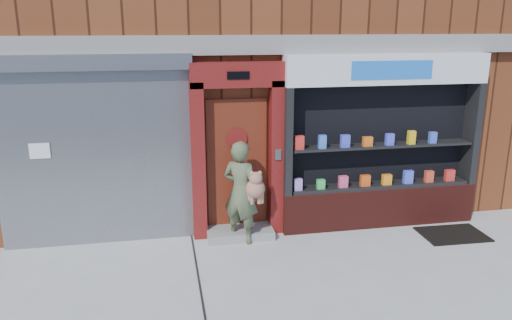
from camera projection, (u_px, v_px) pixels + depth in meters
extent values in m
plane|color=#9E9E99|center=(313.00, 282.00, 6.93)|extent=(80.00, 80.00, 0.00)
cube|color=#5F2A15|center=(241.00, 0.00, 11.56)|extent=(12.00, 8.00, 8.00)
cube|color=gray|center=(283.00, 45.00, 7.92)|extent=(12.00, 0.16, 0.30)
cube|color=gray|center=(96.00, 160.00, 7.85)|extent=(3.00, 0.10, 2.80)
cube|color=slate|center=(87.00, 62.00, 7.39)|extent=(3.10, 0.30, 0.24)
cube|color=white|center=(40.00, 151.00, 7.59)|extent=(0.30, 0.01, 0.24)
cube|color=#5B100F|center=(198.00, 162.00, 8.09)|extent=(0.22, 0.28, 2.60)
cube|color=#5B100F|center=(276.00, 158.00, 8.33)|extent=(0.22, 0.28, 2.60)
cube|color=#5B100F|center=(237.00, 74.00, 7.84)|extent=(1.50, 0.28, 0.40)
cube|color=black|center=(238.00, 75.00, 7.70)|extent=(0.35, 0.01, 0.12)
cube|color=#5E2011|center=(237.00, 164.00, 8.34)|extent=(1.00, 0.06, 2.20)
cylinder|color=black|center=(237.00, 139.00, 8.19)|extent=(0.28, 0.02, 0.28)
cylinder|color=#5B100F|center=(237.00, 139.00, 8.18)|extent=(0.34, 0.02, 0.34)
cube|color=gray|center=(240.00, 233.00, 8.38)|extent=(1.10, 0.55, 0.15)
cube|color=slate|center=(278.00, 155.00, 8.16)|extent=(0.10, 0.02, 0.18)
cube|color=#501812|center=(378.00, 205.00, 8.86)|extent=(3.50, 0.40, 0.70)
cube|color=black|center=(287.00, 141.00, 8.22)|extent=(0.12, 0.40, 1.80)
cube|color=black|center=(471.00, 133.00, 8.84)|extent=(0.12, 0.40, 1.80)
cube|color=black|center=(378.00, 135.00, 8.71)|extent=(3.30, 0.03, 1.80)
cube|color=black|center=(379.00, 185.00, 8.76)|extent=(3.20, 0.36, 0.06)
cube|color=black|center=(382.00, 145.00, 8.57)|extent=(3.20, 0.36, 0.04)
cube|color=white|center=(387.00, 69.00, 8.23)|extent=(3.50, 0.40, 0.50)
cube|color=blue|center=(392.00, 70.00, 8.04)|extent=(1.40, 0.01, 0.30)
cube|color=#A97CE0|center=(298.00, 184.00, 8.38)|extent=(0.13, 0.09, 0.20)
cube|color=green|center=(321.00, 184.00, 8.46)|extent=(0.13, 0.09, 0.16)
cube|color=#E64C72|center=(343.00, 182.00, 8.52)|extent=(0.15, 0.09, 0.20)
cube|color=#E55018|center=(365.00, 181.00, 8.60)|extent=(0.17, 0.09, 0.19)
cube|color=orange|center=(387.00, 180.00, 8.67)|extent=(0.16, 0.09, 0.18)
cube|color=#4556ED|center=(408.00, 177.00, 8.74)|extent=(0.16, 0.09, 0.23)
cube|color=#E04327|center=(429.00, 176.00, 8.82)|extent=(0.14, 0.09, 0.20)
cube|color=red|center=(449.00, 175.00, 8.89)|extent=(0.17, 0.09, 0.20)
cube|color=red|center=(299.00, 143.00, 8.19)|extent=(0.16, 0.09, 0.23)
cube|color=#3F70D6|center=(322.00, 142.00, 8.26)|extent=(0.12, 0.09, 0.22)
cube|color=blue|center=(345.00, 141.00, 8.34)|extent=(0.15, 0.09, 0.21)
cube|color=orange|center=(367.00, 141.00, 8.42)|extent=(0.16, 0.09, 0.16)
cube|color=#4552EA|center=(390.00, 139.00, 8.48)|extent=(0.14, 0.09, 0.20)
cube|color=yellow|center=(411.00, 137.00, 8.55)|extent=(0.12, 0.09, 0.23)
cube|color=blue|center=(433.00, 138.00, 8.63)|extent=(0.12, 0.09, 0.19)
imported|color=#515B3C|center=(241.00, 192.00, 8.04)|extent=(0.74, 0.70, 1.70)
sphere|color=#99624C|center=(255.00, 189.00, 7.95)|extent=(0.31, 0.31, 0.31)
sphere|color=#99624C|center=(256.00, 178.00, 7.85)|extent=(0.21, 0.21, 0.21)
sphere|color=#99624C|center=(252.00, 173.00, 7.82)|extent=(0.07, 0.07, 0.07)
sphere|color=#99624C|center=(260.00, 173.00, 7.84)|extent=(0.07, 0.07, 0.07)
cylinder|color=#99624C|center=(249.00, 198.00, 7.97)|extent=(0.07, 0.07, 0.19)
cylinder|color=#99624C|center=(262.00, 197.00, 8.01)|extent=(0.07, 0.07, 0.19)
cylinder|color=#99624C|center=(252.00, 198.00, 7.96)|extent=(0.07, 0.07, 0.19)
cylinder|color=#99624C|center=(259.00, 198.00, 7.98)|extent=(0.07, 0.07, 0.19)
cube|color=black|center=(453.00, 234.00, 8.47)|extent=(1.09, 0.78, 0.03)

